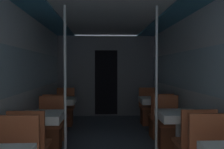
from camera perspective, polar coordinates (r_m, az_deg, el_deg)
wall_left at (r=4.01m, az=-20.60°, el=-1.52°), size 0.05×8.27×2.27m
wall_right at (r=4.12m, az=19.45°, el=-1.43°), size 0.05×8.27×2.27m
ceiling_panel at (r=3.93m, az=-0.32°, el=15.44°), size 2.79×8.27×0.07m
bulkhead_far at (r=7.11m, az=-1.36°, el=-0.37°), size 2.73×0.09×2.27m
dining_table_left_1 at (r=3.80m, az=-15.84°, el=-10.11°), size 0.61×0.61×0.72m
chair_left_far_1 at (r=4.43m, az=-14.05°, el=-12.82°), size 0.43×0.43×0.88m
support_pole_left_1 at (r=3.67m, az=-10.67°, el=-2.15°), size 0.04×0.04×2.27m
dining_table_left_2 at (r=5.50m, az=-11.62°, el=-6.47°), size 0.61×0.61×0.72m
chair_left_near_2 at (r=5.00m, az=-12.65°, el=-11.13°), size 0.43×0.43×0.88m
chair_left_far_2 at (r=6.11m, az=-10.74°, el=-8.78°), size 0.43×0.43×0.88m
dining_table_right_1 at (r=3.88m, az=15.11°, el=-9.87°), size 0.61×0.61×0.72m
chair_right_far_1 at (r=4.49m, az=12.79°, el=-12.59°), size 0.43×0.43×0.88m
support_pole_right_1 at (r=3.72m, az=10.12°, el=-2.10°), size 0.04×0.04×2.27m
dining_table_right_2 at (r=5.56m, az=9.58°, el=-6.38°), size 0.61×0.61×0.72m
chair_right_near_2 at (r=5.06m, az=10.95°, el=-10.97°), size 0.43×0.43×0.88m
chair_right_far_2 at (r=6.16m, az=8.42°, el=-8.69°), size 0.43×0.43×0.88m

